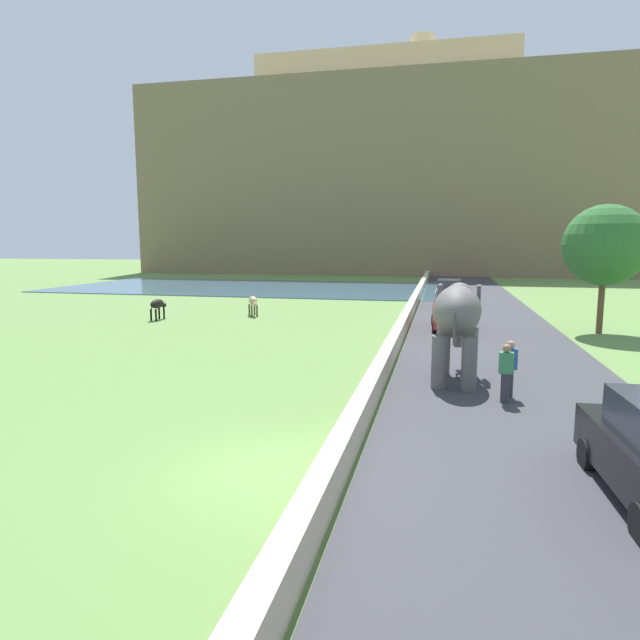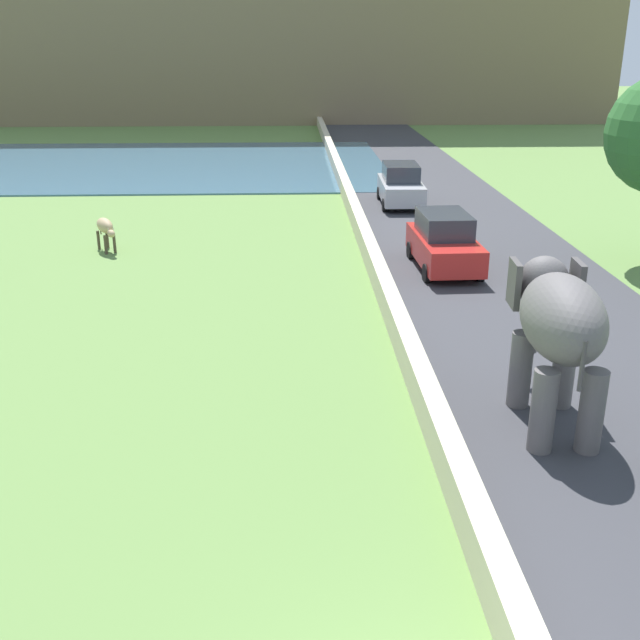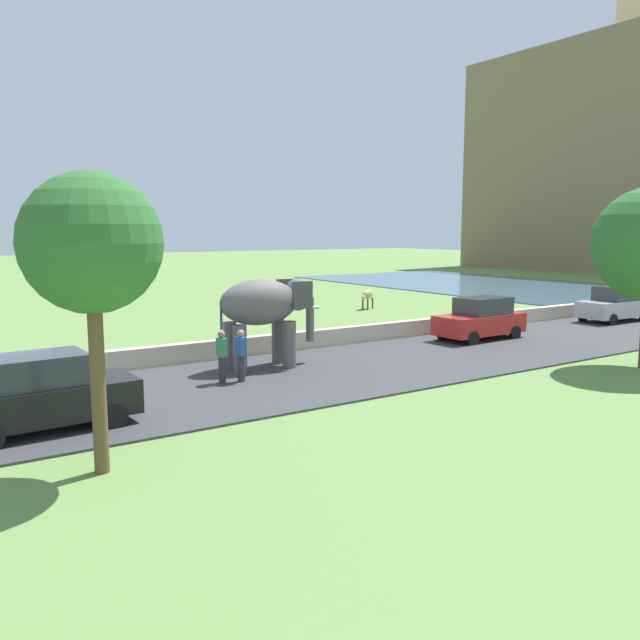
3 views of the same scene
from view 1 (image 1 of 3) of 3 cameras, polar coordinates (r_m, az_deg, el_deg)
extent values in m
plane|color=#608442|center=(10.64, -4.73, -15.48)|extent=(220.00, 220.00, 0.00)
cube|color=#38383D|center=(29.66, 16.50, -0.35)|extent=(7.00, 120.00, 0.06)
cube|color=beige|center=(27.62, 8.91, -0.03)|extent=(0.40, 110.00, 0.72)
cube|color=#426B84|center=(51.43, -6.63, 3.44)|extent=(36.00, 18.00, 0.08)
cube|color=#7F6B4C|center=(83.30, 6.64, 13.82)|extent=(64.00, 28.00, 24.97)
cube|color=#D6BC89|center=(86.21, 6.82, 24.11)|extent=(36.81, 8.00, 6.00)
cylinder|color=#D6BC89|center=(89.18, -4.15, 23.54)|extent=(3.34, 3.34, 5.83)
cylinder|color=#D6BC89|center=(86.79, 3.07, 23.75)|extent=(3.32, 3.32, 5.14)
cylinder|color=#D6BC89|center=(86.10, 10.64, 24.74)|extent=(3.48, 3.48, 7.97)
cylinder|color=#D6BC89|center=(86.06, 18.23, 23.94)|extent=(4.55, 4.55, 6.38)
ellipsoid|color=#605B5B|center=(16.69, 14.20, 0.97)|extent=(1.57, 2.79, 1.50)
cylinder|color=#605B5B|center=(17.81, 12.80, -3.23)|extent=(0.44, 0.44, 1.60)
cylinder|color=#605B5B|center=(17.78, 15.50, -3.35)|extent=(0.44, 0.44, 1.60)
cylinder|color=#605B5B|center=(16.09, 12.39, -4.44)|extent=(0.44, 0.44, 1.60)
cylinder|color=#605B5B|center=(16.06, 15.39, -4.57)|extent=(0.44, 0.44, 1.60)
ellipsoid|color=#605B5B|center=(18.08, 14.40, 2.10)|extent=(1.06, 0.96, 1.10)
cube|color=#484444|center=(17.97, 12.48, 2.25)|extent=(0.17, 0.71, 0.90)
cube|color=#484444|center=(17.93, 16.31, 2.10)|extent=(0.17, 0.71, 0.90)
cylinder|color=#605B5B|center=(18.66, 14.36, -0.47)|extent=(0.28, 0.28, 1.50)
cone|color=silver|center=(18.54, 13.72, 0.90)|extent=(0.16, 0.57, 0.17)
cone|color=silver|center=(18.53, 15.08, 0.85)|extent=(0.16, 0.57, 0.17)
cylinder|color=#484444|center=(15.43, 13.95, -0.91)|extent=(0.08, 0.08, 0.90)
cylinder|color=#33333D|center=(15.22, 18.83, -6.87)|extent=(0.22, 0.22, 0.85)
cube|color=#388451|center=(15.06, 18.96, -4.28)|extent=(0.36, 0.22, 0.56)
sphere|color=#997051|center=(14.98, 19.03, -2.82)|extent=(0.22, 0.22, 0.22)
cylinder|color=#33333D|center=(15.77, 19.22, -6.37)|extent=(0.22, 0.22, 0.85)
cube|color=#2D569E|center=(15.61, 19.34, -3.86)|extent=(0.36, 0.22, 0.56)
sphere|color=tan|center=(15.54, 19.41, -2.46)|extent=(0.22, 0.22, 0.22)
cylinder|color=black|center=(11.66, 26.15, -12.56)|extent=(0.21, 0.61, 0.60)
cube|color=#B7B7BC|center=(36.78, 13.36, 2.42)|extent=(1.81, 4.05, 0.80)
cube|color=#2D333D|center=(36.91, 13.40, 3.61)|extent=(1.51, 2.24, 0.70)
cylinder|color=black|center=(35.52, 14.60, 1.53)|extent=(0.20, 0.60, 0.60)
cylinder|color=black|center=(35.55, 12.00, 1.62)|extent=(0.20, 0.60, 0.60)
cylinder|color=black|center=(38.11, 14.59, 1.97)|extent=(0.20, 0.60, 0.60)
cylinder|color=black|center=(38.13, 12.16, 2.05)|extent=(0.20, 0.60, 0.60)
cube|color=red|center=(27.17, 13.56, 0.43)|extent=(1.83, 4.05, 0.80)
cube|color=#2D333D|center=(27.28, 13.59, 2.05)|extent=(1.52, 2.25, 0.70)
cylinder|color=black|center=(25.99, 15.44, -0.87)|extent=(0.20, 0.61, 0.60)
cylinder|color=black|center=(25.91, 11.88, -0.78)|extent=(0.20, 0.61, 0.60)
cylinder|color=black|center=(28.56, 15.03, -0.06)|extent=(0.20, 0.61, 0.60)
cylinder|color=black|center=(28.48, 11.79, 0.02)|extent=(0.20, 0.61, 0.60)
ellipsoid|color=tan|center=(31.72, -7.06, 2.05)|extent=(0.94, 1.17, 0.50)
cylinder|color=#493D2C|center=(31.44, -6.63, 0.95)|extent=(0.10, 0.10, 0.65)
cylinder|color=#493D2C|center=(31.38, -7.18, 0.92)|extent=(0.10, 0.10, 0.65)
cylinder|color=#493D2C|center=(32.19, -6.90, 1.11)|extent=(0.10, 0.10, 0.65)
cylinder|color=#493D2C|center=(32.13, -7.43, 1.09)|extent=(0.10, 0.10, 0.65)
ellipsoid|color=tan|center=(31.12, -6.83, 1.66)|extent=(0.41, 0.47, 0.26)
cone|color=beige|center=(31.12, -6.68, 1.97)|extent=(0.04, 0.04, 0.12)
cone|color=beige|center=(31.08, -7.00, 1.96)|extent=(0.04, 0.04, 0.12)
cylinder|color=#493D2C|center=(32.27, -7.23, 1.79)|extent=(0.04, 0.04, 0.45)
ellipsoid|color=black|center=(31.10, -16.73, 1.64)|extent=(0.52, 1.13, 0.50)
cylinder|color=black|center=(31.57, -16.53, 0.69)|extent=(0.10, 0.10, 0.65)
cylinder|color=black|center=(31.40, -16.06, 0.67)|extent=(0.10, 0.10, 0.65)
cylinder|color=black|center=(30.94, -17.31, 0.51)|extent=(0.10, 0.10, 0.65)
cylinder|color=black|center=(30.77, -16.84, 0.49)|extent=(0.10, 0.10, 0.65)
ellipsoid|color=black|center=(31.64, -16.08, 1.50)|extent=(0.27, 0.42, 0.26)
cone|color=beige|center=(31.67, -16.23, 1.81)|extent=(0.04, 0.04, 0.12)
cone|color=beige|center=(31.57, -15.95, 1.80)|extent=(0.04, 0.04, 0.12)
cylinder|color=black|center=(30.68, -17.27, 1.16)|extent=(0.04, 0.04, 0.45)
cylinder|color=brown|center=(28.50, 27.39, 1.53)|extent=(0.28, 0.28, 2.82)
sphere|color=#2D662D|center=(28.36, 27.75, 6.98)|extent=(3.73, 3.73, 3.73)
camera|label=2|loc=(6.56, -36.84, 30.80)|focal=42.58mm
camera|label=3|loc=(20.04, 83.23, 1.77)|focal=36.05mm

